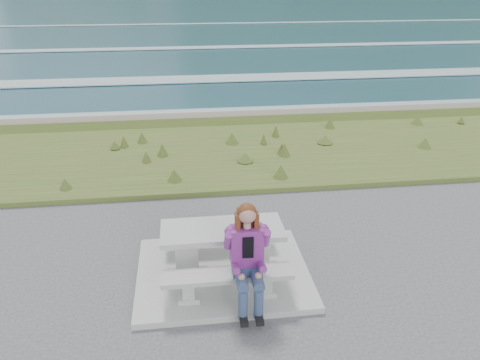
{
  "coord_description": "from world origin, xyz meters",
  "views": [
    {
      "loc": [
        -0.49,
        -5.93,
        4.33
      ],
      "look_at": [
        0.42,
        1.2,
        1.06
      ],
      "focal_mm": 35.0,
      "sensor_mm": 36.0,
      "label": 1
    }
  ],
  "objects_px": {
    "picnic_table": "(222,238)",
    "seated_woman": "(248,272)",
    "bench_landward": "(227,279)",
    "bench_seaward": "(219,227)"
  },
  "relations": [
    {
      "from": "bench_landward",
      "to": "seated_woman",
      "type": "xyz_separation_m",
      "value": [
        0.27,
        -0.14,
        0.19
      ]
    },
    {
      "from": "picnic_table",
      "to": "bench_seaward",
      "type": "distance_m",
      "value": 0.74
    },
    {
      "from": "bench_seaward",
      "to": "seated_woman",
      "type": "distance_m",
      "value": 1.58
    },
    {
      "from": "bench_seaward",
      "to": "seated_woman",
      "type": "bearing_deg",
      "value": -80.22
    },
    {
      "from": "bench_landward",
      "to": "picnic_table",
      "type": "bearing_deg",
      "value": 90.0
    },
    {
      "from": "picnic_table",
      "to": "bench_landward",
      "type": "xyz_separation_m",
      "value": [
        0.0,
        -0.7,
        -0.23
      ]
    },
    {
      "from": "picnic_table",
      "to": "bench_landward",
      "type": "bearing_deg",
      "value": -90.0
    },
    {
      "from": "seated_woman",
      "to": "bench_landward",
      "type": "bearing_deg",
      "value": 152.53
    },
    {
      "from": "bench_seaward",
      "to": "seated_woman",
      "type": "height_order",
      "value": "seated_woman"
    },
    {
      "from": "picnic_table",
      "to": "seated_woman",
      "type": "height_order",
      "value": "seated_woman"
    }
  ]
}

